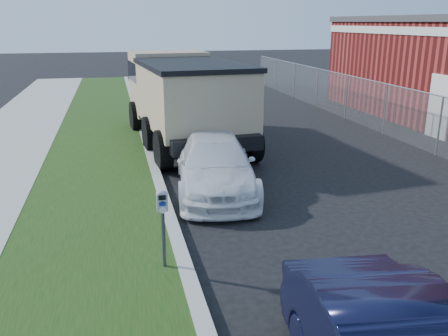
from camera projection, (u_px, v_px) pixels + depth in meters
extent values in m
plane|color=black|center=(303.00, 225.00, 9.56)|extent=(120.00, 120.00, 0.00)
cube|color=gray|center=(163.00, 198.00, 10.83)|extent=(0.25, 50.00, 0.15)
cube|color=#15380F|center=(91.00, 204.00, 10.49)|extent=(3.00, 50.00, 0.13)
plane|color=slate|center=(385.00, 109.00, 17.11)|extent=(0.00, 30.00, 30.00)
cylinder|color=gray|center=(388.00, 84.00, 16.85)|extent=(0.04, 30.00, 0.04)
cylinder|color=gray|center=(439.00, 126.00, 14.32)|extent=(0.06, 0.06, 1.80)
cylinder|color=gray|center=(385.00, 109.00, 17.11)|extent=(0.06, 0.06, 1.80)
cylinder|color=gray|center=(347.00, 97.00, 19.90)|extent=(0.06, 0.06, 1.80)
cylinder|color=gray|center=(317.00, 88.00, 22.69)|extent=(0.06, 0.06, 1.80)
cylinder|color=gray|center=(294.00, 81.00, 25.49)|extent=(0.06, 0.06, 1.80)
cylinder|color=gray|center=(276.00, 75.00, 28.28)|extent=(0.06, 0.06, 1.80)
cylinder|color=gray|center=(261.00, 70.00, 31.07)|extent=(0.06, 0.06, 1.80)
cube|color=silver|center=(414.00, 31.00, 17.57)|extent=(0.06, 14.00, 0.30)
cube|color=silver|center=(439.00, 107.00, 16.44)|extent=(0.08, 1.10, 2.20)
cylinder|color=#3F4247|center=(164.00, 239.00, 7.55)|extent=(0.06, 0.06, 0.95)
cube|color=gray|center=(162.00, 202.00, 7.36)|extent=(0.17, 0.12, 0.29)
ellipsoid|color=gray|center=(162.00, 193.00, 7.32)|extent=(0.18, 0.12, 0.11)
cube|color=black|center=(162.00, 198.00, 7.27)|extent=(0.11, 0.01, 0.08)
cube|color=#0D2494|center=(162.00, 204.00, 7.31)|extent=(0.11, 0.01, 0.07)
cylinder|color=silver|center=(163.00, 210.00, 7.34)|extent=(0.11, 0.01, 0.11)
cube|color=#3F4247|center=(162.00, 202.00, 7.30)|extent=(0.04, 0.01, 0.05)
imported|color=white|center=(214.00, 164.00, 11.41)|extent=(2.38, 4.63, 1.29)
cube|color=black|center=(186.00, 120.00, 15.59)|extent=(3.13, 7.44, 0.40)
cube|color=#9E8766|center=(169.00, 83.00, 17.67)|extent=(2.83, 2.27, 2.26)
cube|color=black|center=(168.00, 70.00, 17.54)|extent=(2.87, 2.29, 0.68)
cube|color=#9E8766|center=(193.00, 96.00, 14.49)|extent=(3.13, 4.98, 1.81)
cube|color=black|center=(192.00, 65.00, 14.21)|extent=(3.26, 5.10, 0.14)
cube|color=black|center=(164.00, 105.00, 18.95)|extent=(2.72, 0.41, 0.34)
cylinder|color=black|center=(136.00, 117.00, 17.53)|extent=(0.46, 1.16, 1.13)
cylinder|color=black|center=(203.00, 113.00, 18.31)|extent=(0.46, 1.16, 1.13)
cylinder|color=black|center=(150.00, 134.00, 14.76)|extent=(0.46, 1.16, 1.13)
cylinder|color=black|center=(229.00, 129.00, 15.54)|extent=(0.46, 1.16, 1.13)
cylinder|color=black|center=(163.00, 150.00, 12.91)|extent=(0.46, 1.16, 1.13)
cylinder|color=black|center=(252.00, 143.00, 13.69)|extent=(0.46, 1.16, 1.13)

